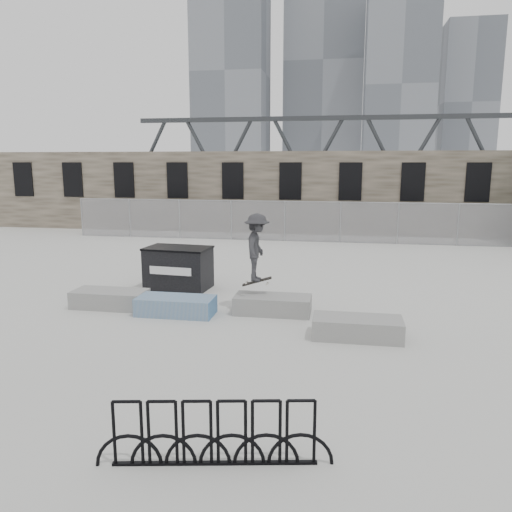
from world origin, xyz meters
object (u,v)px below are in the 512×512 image
(planter_center_left, at_px, (176,305))
(planter_center_right, at_px, (273,304))
(bike_rack, at_px, (215,434))
(skateboarder, at_px, (257,247))
(planter_far_left, at_px, (110,298))
(planter_offset, at_px, (357,327))
(dumpster, at_px, (178,268))

(planter_center_left, distance_m, planter_center_right, 2.53)
(bike_rack, distance_m, skateboarder, 7.07)
(bike_rack, bearing_deg, planter_center_right, 91.62)
(planter_far_left, height_order, planter_center_left, same)
(planter_far_left, bearing_deg, planter_offset, -11.21)
(planter_center_right, relative_size, dumpster, 0.95)
(planter_far_left, bearing_deg, dumpster, 63.04)
(planter_center_left, bearing_deg, skateboarder, 18.95)
(planter_far_left, distance_m, planter_center_right, 4.48)
(planter_center_left, xyz_separation_m, bike_rack, (2.66, -6.22, 0.18))
(planter_center_left, distance_m, skateboarder, 2.59)
(planter_offset, bearing_deg, dumpster, 146.17)
(planter_far_left, xyz_separation_m, bike_rack, (4.67, -6.56, 0.18))
(dumpster, xyz_separation_m, skateboarder, (2.85, -1.97, 1.06))
(planter_center_right, distance_m, skateboarder, 1.54)
(dumpster, bearing_deg, bike_rack, -63.25)
(planter_center_left, relative_size, bike_rack, 0.65)
(dumpster, bearing_deg, planter_far_left, -111.60)
(dumpster, height_order, bike_rack, dumpster)
(dumpster, xyz_separation_m, bike_rack, (3.48, -8.89, -0.22))
(planter_far_left, xyz_separation_m, planter_offset, (6.63, -1.31, 0.00))
(planter_far_left, distance_m, skateboarder, 4.31)
(planter_center_left, xyz_separation_m, skateboarder, (2.02, 0.70, 1.47))
(planter_far_left, relative_size, skateboarder, 1.04)
(planter_offset, bearing_deg, planter_center_right, 144.76)
(bike_rack, height_order, skateboarder, skateboarder)
(planter_center_left, height_order, skateboarder, skateboarder)
(planter_center_left, xyz_separation_m, dumpster, (-0.82, 2.67, 0.41))
(skateboarder, bearing_deg, dumpster, 54.13)
(planter_center_right, xyz_separation_m, bike_rack, (0.19, -6.76, 0.18))
(skateboarder, bearing_deg, planter_far_left, 93.97)
(planter_far_left, relative_size, dumpster, 0.95)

